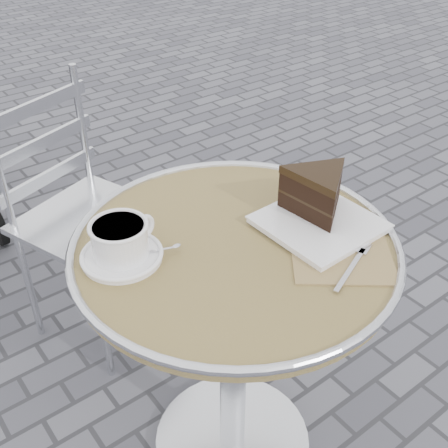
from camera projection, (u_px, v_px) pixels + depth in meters
ground at (232, 443)px, 1.63m from camera, size 80.00×80.00×0.00m
cafe_table at (234, 299)px, 1.31m from camera, size 0.72×0.72×0.74m
cappuccino_set at (121, 243)px, 1.15m from camera, size 0.19×0.17×0.09m
cake_plate_set at (319, 200)px, 1.25m from camera, size 0.29×0.37×0.13m
bistro_chair at (67, 188)px, 1.76m from camera, size 0.50×0.50×0.87m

